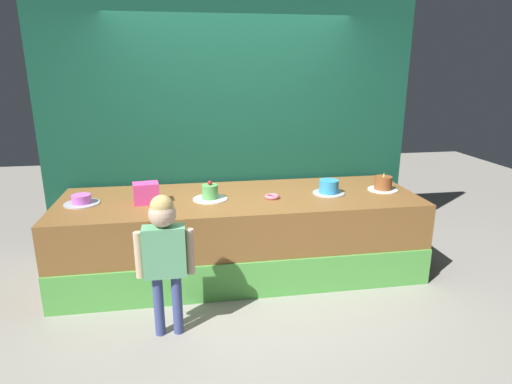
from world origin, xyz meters
name	(u,v)px	position (x,y,z in m)	size (l,w,h in m)	color
ground_plane	(249,298)	(0.00, 0.00, 0.00)	(12.00, 12.00, 0.00)	gray
stage_platform	(241,234)	(0.00, 0.57, 0.39)	(3.44, 1.16, 0.78)	brown
curtain_backdrop	(231,116)	(0.00, 1.24, 1.48)	(3.95, 0.08, 2.96)	#144C38
child_figure	(164,247)	(-0.69, -0.41, 0.72)	(0.43, 0.20, 1.12)	#3F4C8C
pink_box	(146,193)	(-0.88, 0.50, 0.88)	(0.23, 0.16, 0.19)	#F8479E
donut	(272,197)	(0.29, 0.46, 0.80)	(0.14, 0.14, 0.03)	pink
cake_far_left	(82,200)	(-1.46, 0.57, 0.82)	(0.32, 0.32, 0.09)	silver
cake_center_left	(210,193)	(-0.29, 0.52, 0.84)	(0.33, 0.33, 0.18)	white
cake_center_right	(329,188)	(0.88, 0.53, 0.84)	(0.31, 0.31, 0.14)	silver
cake_far_right	(383,184)	(1.46, 0.55, 0.84)	(0.30, 0.30, 0.18)	white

